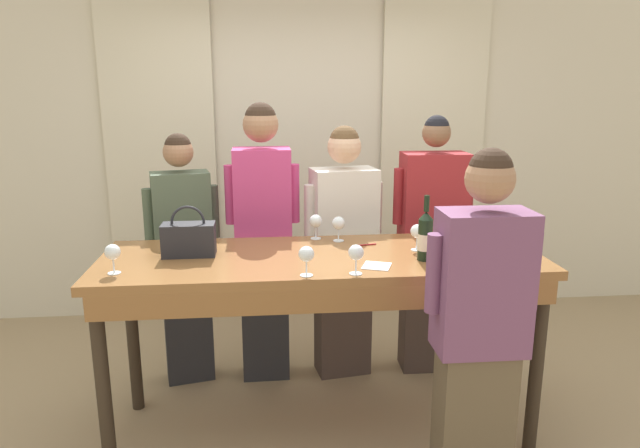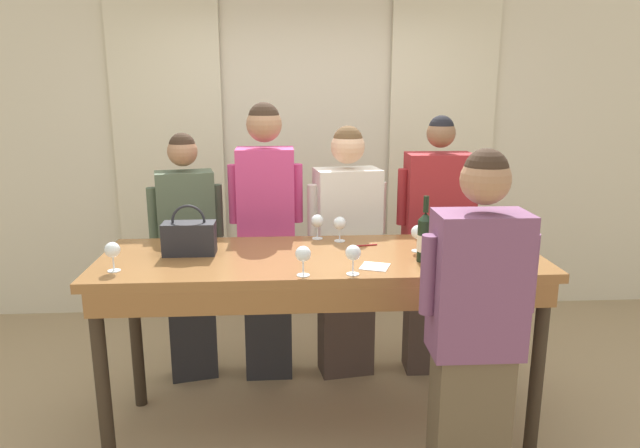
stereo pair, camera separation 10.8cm
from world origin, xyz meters
The scene contains 23 objects.
ground_plane centered at (0.00, 0.00, 0.00)m, with size 18.00×18.00×0.00m, color tan.
wall_back centered at (0.00, 1.86, 1.40)m, with size 12.00×0.06×2.80m.
curtain_panel_left centered at (-1.12, 1.80, 1.34)m, with size 0.87×0.03×2.69m.
curtain_panel_right centered at (1.12, 1.80, 1.34)m, with size 0.87×0.03×2.69m.
tasting_bar centered at (0.00, -0.03, 0.92)m, with size 2.33×0.79×1.04m.
wine_bottle centered at (0.52, -0.14, 1.16)m, with size 0.08×0.08×0.34m.
handbag centered at (-0.70, 0.06, 1.13)m, with size 0.28×0.13×0.27m.
wine_glass_front_left centered at (0.73, -0.27, 1.14)m, with size 0.08×0.08×0.15m.
wine_glass_front_mid centered at (0.53, 0.04, 1.14)m, with size 0.08×0.08×0.15m.
wine_glass_front_right centered at (0.00, 0.33, 1.14)m, with size 0.08×0.08×0.15m.
wine_glass_center_left centered at (-0.11, -0.33, 1.14)m, with size 0.08×0.08×0.15m.
wine_glass_center_mid centered at (0.13, -0.33, 1.14)m, with size 0.08×0.08×0.15m.
wine_glass_center_right centered at (1.10, -0.02, 1.14)m, with size 0.08×0.08×0.15m.
wine_glass_back_left centered at (-1.02, -0.21, 1.14)m, with size 0.08×0.08×0.15m.
wine_glass_back_mid centered at (0.13, 0.27, 1.14)m, with size 0.08×0.08×0.15m.
wine_glass_back_right centered at (0.92, -0.01, 1.14)m, with size 0.08×0.08×0.15m.
napkin centered at (0.25, -0.22, 1.04)m, with size 0.17×0.17×0.00m.
pen centered at (0.26, 0.16, 1.04)m, with size 0.14×0.03×0.01m.
guest_olive_jacket centered at (-0.81, 0.66, 0.85)m, with size 0.47×0.28×1.63m.
guest_pink_top centered at (-0.31, 0.66, 0.95)m, with size 0.47×0.25×1.82m.
guest_cream_sweater centered at (0.21, 0.66, 0.86)m, with size 0.52×0.31×1.67m.
guest_striped_shirt centered at (0.80, 0.66, 0.88)m, with size 0.53×0.26×1.73m.
host_pouring centered at (0.62, -0.67, 0.87)m, with size 0.50×0.23×1.67m.
Camera 2 is at (-0.19, -2.90, 1.91)m, focal length 32.00 mm.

